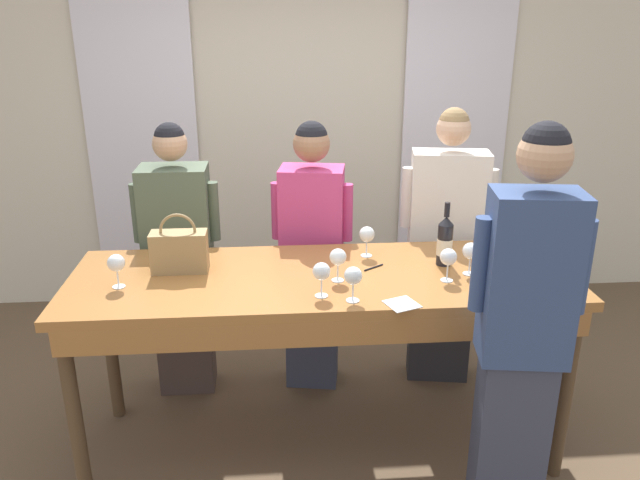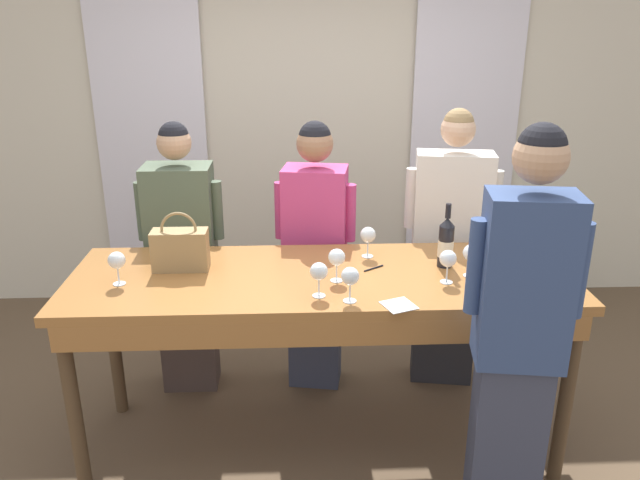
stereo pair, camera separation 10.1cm
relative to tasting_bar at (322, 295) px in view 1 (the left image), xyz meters
name	(u,v)px [view 1 (the left image)]	position (x,y,z in m)	size (l,w,h in m)	color
ground_plane	(321,441)	(0.00, 0.03, -0.90)	(18.00, 18.00, 0.00)	brown
wall_back	(301,126)	(0.00, 1.99, 0.50)	(12.00, 0.06, 2.80)	beige
curtain_panel_left	(142,137)	(-1.19, 1.92, 0.45)	(0.81, 0.03, 2.69)	white
curtain_panel_right	(454,132)	(1.19, 1.92, 0.45)	(0.81, 0.03, 2.69)	white
tasting_bar	(322,295)	(0.00, 0.00, 0.00)	(2.48, 0.84, 1.00)	#9E6633
wine_bottle	(445,241)	(0.64, 0.11, 0.23)	(0.08, 0.08, 0.33)	black
handbag	(179,250)	(-0.70, 0.13, 0.21)	(0.28, 0.12, 0.30)	#997A4C
wine_glass_front_left	(116,264)	(-0.97, -0.05, 0.22)	(0.08, 0.08, 0.16)	white
wine_glass_front_mid	(471,252)	(0.73, -0.03, 0.22)	(0.08, 0.08, 0.16)	white
wine_glass_front_right	(353,277)	(0.12, -0.29, 0.22)	(0.08, 0.08, 0.16)	white
wine_glass_center_left	(563,254)	(1.17, -0.09, 0.22)	(0.08, 0.08, 0.16)	white
wine_glass_center_mid	(338,258)	(0.07, -0.06, 0.22)	(0.08, 0.08, 0.16)	white
wine_glass_center_right	(512,267)	(0.86, -0.23, 0.22)	(0.08, 0.08, 0.16)	white
wine_glass_back_left	(367,235)	(0.26, 0.25, 0.22)	(0.08, 0.08, 0.16)	white
wine_glass_back_mid	(321,272)	(-0.02, -0.23, 0.22)	(0.08, 0.08, 0.16)	white
wine_glass_back_right	(535,234)	(1.14, 0.20, 0.22)	(0.08, 0.08, 0.16)	white
wine_glass_near_host	(448,258)	(0.60, -0.10, 0.22)	(0.08, 0.08, 0.16)	white
napkin	(402,304)	(0.33, -0.34, 0.10)	(0.17, 0.17, 0.00)	white
pen	(374,267)	(0.27, 0.08, 0.11)	(0.11, 0.08, 0.01)	black
guest_olive_jacket	(180,262)	(-0.79, 0.64, -0.06)	(0.50, 0.27, 1.66)	#473833
guest_pink_top	(312,255)	(-0.01, 0.64, -0.04)	(0.48, 0.31, 1.66)	#383D51
guest_cream_sweater	(445,248)	(0.80, 0.64, -0.02)	(0.56, 0.28, 1.72)	#28282D
host_pouring	(522,338)	(0.77, -0.63, 0.08)	(0.46, 0.28, 1.85)	#383D51
potted_plant	(526,263)	(1.76, 1.61, -0.54)	(0.34, 0.34, 0.66)	#935B3D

